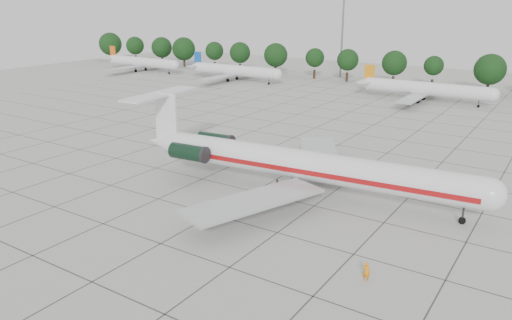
# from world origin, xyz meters

# --- Properties ---
(ground) EXTENTS (260.00, 260.00, 0.00)m
(ground) POSITION_xyz_m (0.00, 0.00, 0.00)
(ground) COLOR #ADADA6
(ground) RESTS_ON ground
(apron_joints) EXTENTS (170.00, 170.00, 0.02)m
(apron_joints) POSITION_xyz_m (0.00, 15.00, 0.01)
(apron_joints) COLOR #383838
(apron_joints) RESTS_ON ground
(main_airliner) EXTENTS (44.18, 34.62, 10.36)m
(main_airliner) POSITION_xyz_m (3.79, 2.41, 3.66)
(main_airliner) COLOR silver
(main_airliner) RESTS_ON ground
(ground_crew) EXTENTS (0.64, 0.44, 1.71)m
(ground_crew) POSITION_xyz_m (18.56, -11.61, 0.86)
(ground_crew) COLOR orange
(ground_crew) RESTS_ON ground
(bg_airliner_a) EXTENTS (28.24, 27.20, 7.40)m
(bg_airliner_a) POSITION_xyz_m (-88.00, 68.32, 2.91)
(bg_airliner_a) COLOR silver
(bg_airliner_a) RESTS_ON ground
(bg_airliner_b) EXTENTS (28.24, 27.20, 7.40)m
(bg_airliner_b) POSITION_xyz_m (-51.75, 68.41, 2.91)
(bg_airliner_b) COLOR silver
(bg_airliner_b) RESTS_ON ground
(bg_airliner_c) EXTENTS (28.24, 27.20, 7.40)m
(bg_airliner_c) POSITION_xyz_m (1.63, 67.01, 2.91)
(bg_airliner_c) COLOR silver
(bg_airliner_c) RESTS_ON ground
(tree_line) EXTENTS (249.86, 8.44, 10.22)m
(tree_line) POSITION_xyz_m (-11.68, 85.00, 5.98)
(tree_line) COLOR #332114
(tree_line) RESTS_ON ground
(floodlight_mast) EXTENTS (1.60, 1.60, 25.45)m
(floodlight_mast) POSITION_xyz_m (-30.00, 92.00, 14.28)
(floodlight_mast) COLOR slate
(floodlight_mast) RESTS_ON ground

